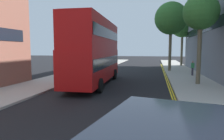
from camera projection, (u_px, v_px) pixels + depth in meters
sidewalk_right at (197, 87)px, 16.24m from camera, size 4.00×80.00×0.14m
sidewalk_left at (51, 81)px, 19.00m from camera, size 4.00×80.00×0.14m
kerb_line_outer at (172, 91)px, 14.75m from camera, size 0.10×56.00×0.01m
kerb_line_inner at (170, 91)px, 14.78m from camera, size 0.10×56.00×0.01m
double_decker_bus_away at (95, 50)px, 17.45m from camera, size 3.14×10.90×5.64m
pedestrian_far at (193, 68)px, 22.57m from camera, size 0.34×0.22×1.62m
street_tree_near at (171, 19)px, 27.10m from camera, size 4.40×4.40×9.33m
street_tree_mid at (183, 25)px, 35.91m from camera, size 4.33×4.33×9.43m
street_tree_far at (201, 13)px, 16.56m from camera, size 2.92×2.92×7.49m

